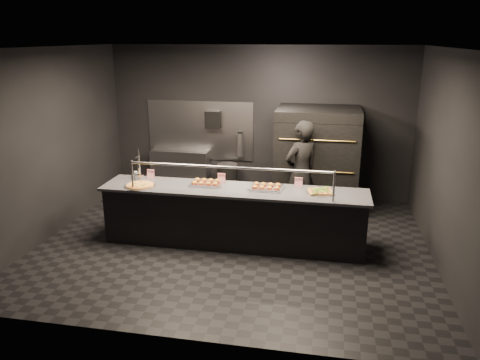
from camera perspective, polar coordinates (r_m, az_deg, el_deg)
The scene contains 15 objects.
room at distance 7.05m, azimuth -0.95°, elevation 3.53°, with size 6.04×6.00×3.00m.
service_counter at distance 7.31m, azimuth -0.81°, elevation -4.45°, with size 4.10×0.78×1.37m.
pizza_oven at distance 8.83m, azimuth 9.33°, elevation 2.58°, with size 1.50×1.23×1.91m.
prep_shelf at distance 9.83m, azimuth -7.26°, elevation 1.04°, with size 1.20×0.35×0.90m, color #99999E.
towel_dispenser at distance 9.46m, azimuth -3.31°, elevation 7.36°, with size 0.30×0.20×0.35m, color black.
fire_extinguisher at distance 9.45m, azimuth 0.00°, elevation 4.35°, with size 0.14×0.14×0.51m.
beer_tap at distance 7.75m, azimuth -12.20°, elevation 1.21°, with size 0.14×0.20×0.55m.
round_pizza at distance 7.43m, azimuth -12.08°, elevation -0.62°, with size 0.49×0.49×0.03m.
slider_tray_a at distance 7.36m, azimuth -4.16°, elevation -0.33°, with size 0.54×0.43×0.08m.
slider_tray_b at distance 7.14m, azimuth 3.24°, elevation -0.86°, with size 0.57×0.48×0.08m.
square_pizza at distance 7.05m, azimuth 9.77°, elevation -1.42°, with size 0.44×0.44×0.05m.
condiment_jar at distance 7.88m, azimuth -12.39°, elevation 0.63°, with size 0.15×0.06×0.10m.
tent_cards at distance 7.44m, azimuth -2.19°, elevation 0.26°, with size 2.53×0.04×0.15m.
trash_bin at distance 9.44m, azimuth -1.49°, elevation -0.12°, with size 0.42×0.42×0.70m, color black.
worker at distance 8.11m, azimuth 7.42°, elevation 0.90°, with size 0.66×0.43×1.81m, color black.
Camera 1 is at (1.37, -6.66, 3.15)m, focal length 35.00 mm.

